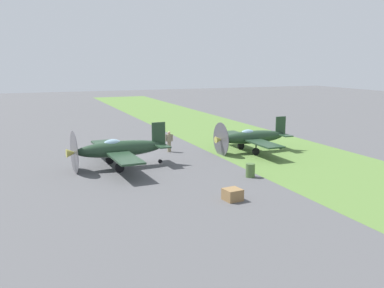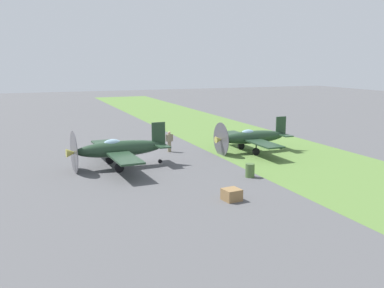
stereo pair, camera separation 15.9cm
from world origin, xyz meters
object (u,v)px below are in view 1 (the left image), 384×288
Objects in this scene: airplane_lead at (118,149)px; airplane_wingman at (252,137)px; fuel_drum at (250,170)px; supply_crate at (233,195)px; ground_crew_chief at (169,141)px.

airplane_lead reaches higher than airplane_wingman.
fuel_drum reaches higher than supply_crate.
ground_crew_chief is at bearing -55.94° from airplane_lead.
airplane_lead is 9.45m from fuel_drum.
supply_crate is at bearing 145.48° from airplane_wingman.
airplane_wingman is 13.14m from supply_crate.
ground_crew_chief is 1.92× the size of supply_crate.
fuel_drum is 5.08m from supply_crate.
airplane_wingman is at bearing -30.08° from fuel_drum.
ground_crew_chief is (2.62, 6.36, -0.34)m from airplane_wingman.
ground_crew_chief is at bearing 67.19° from airplane_wingman.
ground_crew_chief is 9.90m from fuel_drum.
airplane_lead is 1.09× the size of airplane_wingman.
airplane_wingman is at bearing 165.85° from ground_crew_chief.
fuel_drum is (-5.77, -7.43, -0.90)m from airplane_lead.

